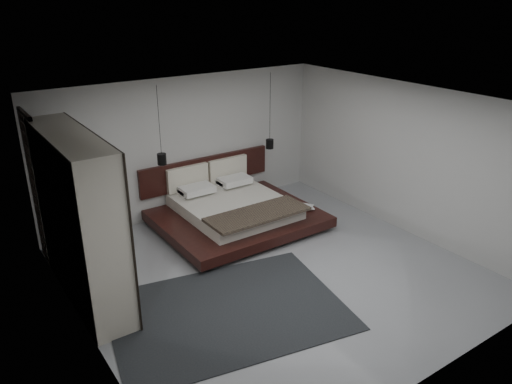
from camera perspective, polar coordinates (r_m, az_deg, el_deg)
floor at (r=8.34m, az=2.00°, el=-9.08°), size 6.00×6.00×0.00m
ceiling at (r=7.29m, az=2.30°, el=10.10°), size 6.00×6.00×0.00m
wall_back at (r=10.13m, az=-8.06°, el=5.16°), size 6.00×0.00×6.00m
wall_front at (r=5.84m, az=20.19°, el=-9.33°), size 6.00×0.00×6.00m
wall_left at (r=6.54m, az=-19.61°, el=-5.79°), size 0.00×6.00×6.00m
wall_right at (r=9.70m, az=16.55°, el=3.68°), size 0.00×6.00×6.00m
lattice_screen at (r=8.80m, az=-23.67°, el=0.12°), size 0.05×0.90×2.60m
bed at (r=9.81m, az=-2.59°, el=-2.09°), size 2.96×2.47×1.11m
book_lower at (r=9.96m, az=5.45°, el=-1.83°), size 0.34×0.37×0.03m
book_upper at (r=9.92m, az=5.48°, el=-1.80°), size 0.28×0.31×0.02m
pendant_left at (r=9.26m, az=-10.72°, el=3.76°), size 0.17×0.17×1.45m
pendant_right at (r=10.46m, az=1.57°, el=5.57°), size 0.16×0.16×1.57m
wardrobe at (r=7.59m, az=-19.54°, el=-2.94°), size 0.61×2.59×2.54m
rug at (r=7.42m, az=-3.25°, el=-13.43°), size 3.68×2.94×0.01m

